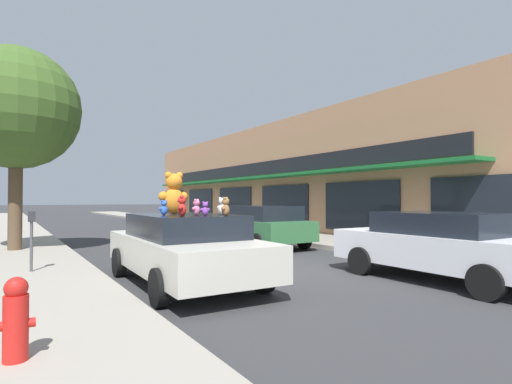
{
  "coord_description": "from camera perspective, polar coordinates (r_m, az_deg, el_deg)",
  "views": [
    {
      "loc": [
        -5.41,
        -7.89,
        1.68
      ],
      "look_at": [
        0.04,
        0.75,
        1.87
      ],
      "focal_mm": 28.0,
      "sensor_mm": 36.0,
      "label": 1
    }
  ],
  "objects": [
    {
      "name": "teddy_bear_brown",
      "position": [
        7.19,
        -4.38,
        -2.13
      ],
      "size": [
        0.24,
        0.23,
        0.35
      ],
      "rotation": [
        0.0,
        0.0,
        3.86
      ],
      "color": "olive",
      "rests_on": "plush_art_car"
    },
    {
      "name": "sidewalk_near",
      "position": [
        8.06,
        -30.38,
        -12.4
      ],
      "size": [
        2.97,
        90.0,
        0.16
      ],
      "color": "gray",
      "rests_on": "ground_plane"
    },
    {
      "name": "fire_hydrant",
      "position": [
        4.56,
        -31.1,
        -15.25
      ],
      "size": [
        0.33,
        0.22,
        0.79
      ],
      "color": "red",
      "rests_on": "sidewalk_near"
    },
    {
      "name": "teddy_bear_giant",
      "position": [
        8.44,
        -11.67,
        -0.24
      ],
      "size": [
        0.63,
        0.39,
        0.87
      ],
      "rotation": [
        0.0,
        0.0,
        3.15
      ],
      "color": "orange",
      "rests_on": "plush_art_car"
    },
    {
      "name": "teddy_bear_red",
      "position": [
        7.21,
        -10.54,
        -2.0
      ],
      "size": [
        0.22,
        0.28,
        0.38
      ],
      "rotation": [
        0.0,
        0.0,
        4.22
      ],
      "color": "red",
      "rests_on": "plush_art_car"
    },
    {
      "name": "ground_plane",
      "position": [
        9.71,
        2.19,
        -11.04
      ],
      "size": [
        260.0,
        260.0,
        0.0
      ],
      "primitive_type": "plane",
      "color": "#333335"
    },
    {
      "name": "storefront_row",
      "position": [
        27.22,
        13.6,
        1.53
      ],
      "size": [
        16.07,
        30.71,
        5.81
      ],
      "color": "tan",
      "rests_on": "ground_plane"
    },
    {
      "name": "sidewalk_far",
      "position": [
        13.27,
        21.01,
        -7.94
      ],
      "size": [
        2.97,
        90.0,
        0.16
      ],
      "color": "gray",
      "rests_on": "ground_plane"
    },
    {
      "name": "parked_car_far_center",
      "position": [
        14.15,
        0.74,
        -4.65
      ],
      "size": [
        2.06,
        4.01,
        1.46
      ],
      "color": "#336B3D",
      "rests_on": "ground_plane"
    },
    {
      "name": "teddy_bear_pink",
      "position": [
        7.47,
        -8.51,
        -2.21
      ],
      "size": [
        0.22,
        0.2,
        0.31
      ],
      "rotation": [
        0.0,
        0.0,
        3.76
      ],
      "color": "pink",
      "rests_on": "plush_art_car"
    },
    {
      "name": "parked_car_far_left",
      "position": [
        9.18,
        25.05,
        -6.77
      ],
      "size": [
        2.05,
        4.43,
        1.41
      ],
      "color": "silver",
      "rests_on": "ground_plane"
    },
    {
      "name": "plush_art_car",
      "position": [
        8.15,
        -10.2,
        -7.68
      ],
      "size": [
        2.19,
        4.71,
        1.38
      ],
      "rotation": [
        0.0,
        0.0,
        -0.02
      ],
      "color": "beige",
      "rests_on": "ground_plane"
    },
    {
      "name": "street_tree",
      "position": [
        14.42,
        -31.04,
        10.14
      ],
      "size": [
        3.71,
        3.71,
        6.17
      ],
      "color": "brown",
      "rests_on": "sidewalk_near"
    },
    {
      "name": "teddy_bear_blue",
      "position": [
        7.85,
        -13.03,
        -2.2
      ],
      "size": [
        0.22,
        0.15,
        0.29
      ],
      "rotation": [
        0.0,
        0.0,
        3.45
      ],
      "color": "blue",
      "rests_on": "plush_art_car"
    },
    {
      "name": "teddy_bear_purple",
      "position": [
        7.44,
        -7.27,
        -2.4
      ],
      "size": [
        0.19,
        0.12,
        0.26
      ],
      "rotation": [
        0.0,
        0.0,
        3.1
      ],
      "color": "purple",
      "rests_on": "plush_art_car"
    },
    {
      "name": "parking_meter",
      "position": [
        9.75,
        -29.41,
        -5.14
      ],
      "size": [
        0.14,
        0.1,
        1.27
      ],
      "color": "#4C4C51",
      "rests_on": "sidewalk_near"
    },
    {
      "name": "teddy_bear_white",
      "position": [
        7.74,
        -4.85,
        -2.06
      ],
      "size": [
        0.19,
        0.26,
        0.34
      ],
      "rotation": [
        0.0,
        0.0,
        1.96
      ],
      "color": "white",
      "rests_on": "plush_art_car"
    }
  ]
}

